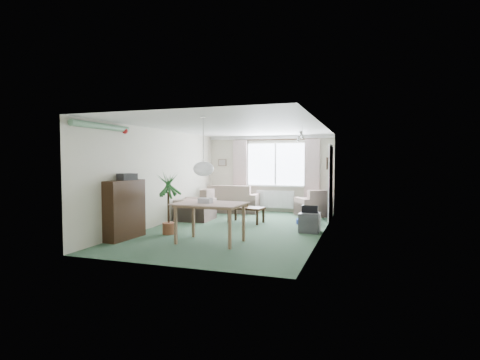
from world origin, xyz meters
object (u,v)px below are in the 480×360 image
(armchair_left, at_px, (195,205))
(tv_cube, at_px, (310,222))
(pet_bed, at_px, (308,221))
(houseplant, at_px, (168,203))
(armchair_corner, at_px, (313,203))
(coffee_table, at_px, (246,215))
(bookshelf, at_px, (124,210))
(sofa, at_px, (232,198))
(dining_table, at_px, (210,223))

(armchair_left, distance_m, tv_cube, 3.29)
(armchair_left, height_order, pet_bed, armchair_left)
(houseplant, xyz_separation_m, pet_bed, (2.73, 2.31, -0.62))
(armchair_corner, relative_size, coffee_table, 0.95)
(bookshelf, bearing_deg, sofa, 84.60)
(coffee_table, height_order, pet_bed, coffee_table)
(bookshelf, height_order, tv_cube, bookshelf)
(coffee_table, xyz_separation_m, tv_cube, (1.76, -0.75, 0.01))
(coffee_table, height_order, tv_cube, tv_cube)
(sofa, distance_m, coffee_table, 2.08)
(houseplant, relative_size, pet_bed, 2.23)
(armchair_left, distance_m, dining_table, 2.89)
(armchair_corner, distance_m, armchair_left, 3.43)
(pet_bed, bearing_deg, armchair_left, -173.53)
(sofa, xyz_separation_m, armchair_corner, (2.53, -0.02, -0.04))
(armchair_left, relative_size, houseplant, 0.69)
(coffee_table, bearing_deg, armchair_corner, 49.85)
(bookshelf, relative_size, tv_cube, 2.53)
(tv_cube, xyz_separation_m, pet_bed, (-0.19, 1.08, -0.16))
(pet_bed, bearing_deg, dining_table, -118.35)
(coffee_table, xyz_separation_m, pet_bed, (1.57, 0.32, -0.14))
(sofa, distance_m, pet_bed, 3.02)
(sofa, relative_size, bookshelf, 1.40)
(armchair_left, xyz_separation_m, tv_cube, (3.20, -0.73, -0.20))
(sofa, xyz_separation_m, bookshelf, (-0.74, -4.51, 0.18))
(armchair_left, relative_size, coffee_table, 1.04)
(pet_bed, bearing_deg, bookshelf, -137.75)
(tv_cube, bearing_deg, armchair_corner, 97.42)
(sofa, distance_m, armchair_corner, 2.53)
(sofa, height_order, bookshelf, bookshelf)
(armchair_left, distance_m, coffee_table, 1.46)
(sofa, bearing_deg, houseplant, 83.37)
(bookshelf, relative_size, pet_bed, 1.99)
(armchair_corner, height_order, coffee_table, armchair_corner)
(coffee_table, height_order, houseplant, houseplant)
(sofa, bearing_deg, dining_table, 99.48)
(coffee_table, xyz_separation_m, houseplant, (-1.16, -1.99, 0.48))
(armchair_corner, bearing_deg, tv_cube, 64.65)
(dining_table, distance_m, pet_bed, 3.21)
(dining_table, height_order, pet_bed, dining_table)
(tv_cube, bearing_deg, houseplant, -155.76)
(armchair_left, distance_m, houseplant, 2.01)
(bookshelf, height_order, dining_table, bookshelf)
(armchair_corner, height_order, pet_bed, armchair_corner)
(sofa, relative_size, houseplant, 1.25)
(houseplant, bearing_deg, pet_bed, 40.26)
(pet_bed, bearing_deg, tv_cube, -80.07)
(sofa, relative_size, pet_bed, 2.79)
(sofa, relative_size, dining_table, 1.38)
(houseplant, distance_m, pet_bed, 3.63)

